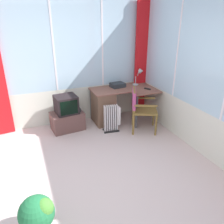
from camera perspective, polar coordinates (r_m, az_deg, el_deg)
The scene contains 11 objects.
ground at distance 3.27m, azimuth -4.48°, elevation -20.47°, with size 5.03×5.78×0.06m, color beige.
north_window_panel at distance 4.81m, azimuth -14.13°, elevation 12.20°, with size 4.03×0.07×2.71m.
curtain_corner at distance 5.31m, azimuth 7.54°, elevation 13.17°, with size 0.33×0.07×2.61m, color red.
desk at distance 4.96m, azimuth -1.49°, elevation 1.76°, with size 1.34×0.86×0.74m.
desk_lamp at distance 5.17m, azimuth 6.99°, elevation 9.36°, with size 0.24×0.21×0.38m.
tv_remote at distance 4.95m, azimuth 8.84°, elevation 5.76°, with size 0.04×0.15×0.02m, color black.
paper_tray at distance 5.04m, azimuth 1.41°, elevation 6.76°, with size 0.30×0.23×0.09m, color #262C30.
wooden_armchair at distance 4.58m, azimuth 6.69°, elevation 1.84°, with size 0.64×0.64×0.87m.
tv_on_stand at distance 4.76m, azimuth -11.14°, elevation -0.69°, with size 0.68×0.50×0.73m.
space_heater at distance 4.61m, azimuth 0.05°, elevation -1.54°, with size 0.36×0.21×0.56m.
potted_plant at distance 2.77m, azimuth -18.05°, elevation -22.98°, with size 0.38×0.38×0.47m.
Camera 1 is at (-0.66, -2.26, 2.23)m, focal length 36.64 mm.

